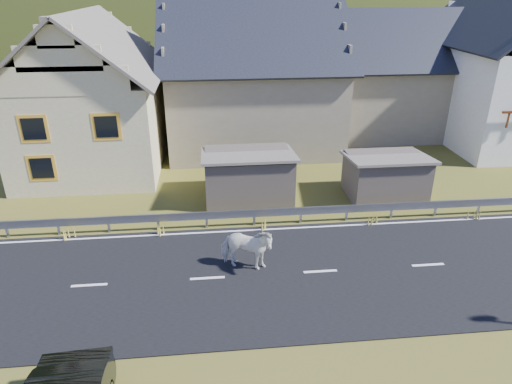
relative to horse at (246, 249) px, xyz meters
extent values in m
plane|color=#494E16|center=(2.60, -0.47, -0.87)|extent=(160.00, 160.00, 0.00)
cube|color=black|center=(2.60, -0.47, -0.85)|extent=(60.00, 7.00, 0.04)
cube|color=silver|center=(2.60, -0.47, -0.82)|extent=(60.00, 6.60, 0.01)
cube|color=#93969B|center=(2.60, 3.21, -0.29)|extent=(28.00, 0.08, 0.34)
cube|color=#93969B|center=(-9.40, 3.23, -0.52)|extent=(0.10, 0.06, 0.70)
cube|color=#93969B|center=(-7.40, 3.23, -0.52)|extent=(0.10, 0.06, 0.70)
cube|color=#93969B|center=(-5.40, 3.23, -0.52)|extent=(0.10, 0.06, 0.70)
cube|color=#93969B|center=(-3.40, 3.23, -0.52)|extent=(0.10, 0.06, 0.70)
cube|color=#93969B|center=(-1.40, 3.23, -0.52)|extent=(0.10, 0.06, 0.70)
cube|color=#93969B|center=(0.60, 3.23, -0.52)|extent=(0.10, 0.06, 0.70)
cube|color=#93969B|center=(2.60, 3.23, -0.52)|extent=(0.10, 0.06, 0.70)
cube|color=#93969B|center=(4.60, 3.23, -0.52)|extent=(0.10, 0.06, 0.70)
cube|color=#93969B|center=(6.60, 3.23, -0.52)|extent=(0.10, 0.06, 0.70)
cube|color=#93969B|center=(8.60, 3.23, -0.52)|extent=(0.10, 0.06, 0.70)
cube|color=#93969B|center=(10.60, 3.23, -0.52)|extent=(0.10, 0.06, 0.70)
cube|color=brown|center=(0.60, 6.03, 0.23)|extent=(4.30, 3.30, 2.40)
cube|color=brown|center=(7.10, 5.53, 0.13)|extent=(3.80, 2.90, 2.20)
cube|color=beige|center=(-7.40, 11.53, 1.63)|extent=(7.00, 9.00, 5.00)
cube|color=gold|center=(-9.00, 7.03, 2.53)|extent=(1.30, 0.12, 1.30)
cube|color=gold|center=(-5.80, 7.03, 2.53)|extent=(1.30, 0.12, 1.30)
cube|color=gold|center=(-9.00, 7.03, 0.63)|extent=(1.30, 0.12, 1.30)
cube|color=gray|center=(-9.40, 13.03, 5.69)|extent=(0.70, 0.70, 2.40)
cube|color=gray|center=(1.60, 14.53, 1.63)|extent=(10.00, 9.00, 5.00)
cube|color=gray|center=(11.60, 16.53, 1.43)|extent=(9.00, 8.00, 4.60)
cube|color=white|center=(17.60, 13.53, 2.13)|extent=(8.00, 10.00, 6.00)
ellipsoid|color=#2F3F12|center=(7.60, 179.53, -20.87)|extent=(440.00, 280.00, 260.00)
imported|color=white|center=(0.00, 0.00, 0.00)|extent=(1.46, 2.14, 1.65)
camera|label=1|loc=(-1.06, -13.71, 8.52)|focal=32.00mm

